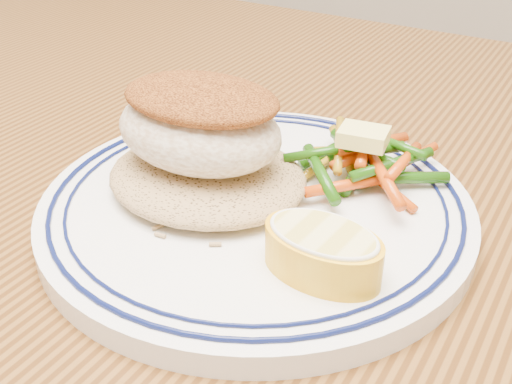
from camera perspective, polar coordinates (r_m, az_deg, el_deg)
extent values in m
cube|color=#4A290E|center=(0.41, 2.56, -5.24)|extent=(1.50, 0.90, 0.04)
cylinder|color=#4A290E|center=(1.24, -17.47, -0.61)|extent=(0.07, 0.07, 0.71)
cylinder|color=white|center=(0.40, 0.00, -1.52)|extent=(0.27, 0.27, 0.01)
torus|color=#0A113F|center=(0.40, 0.00, -0.49)|extent=(0.25, 0.25, 0.00)
torus|color=#0A113F|center=(0.40, 0.00, -0.49)|extent=(0.23, 0.23, 0.00)
ellipsoid|color=#A38151|center=(0.40, -4.36, 1.73)|extent=(0.13, 0.11, 0.02)
ellipsoid|color=beige|center=(0.39, -5.10, 5.47)|extent=(0.11, 0.08, 0.05)
ellipsoid|color=brown|center=(0.39, -4.95, 8.34)|extent=(0.10, 0.07, 0.02)
cylinder|color=#194909|center=(0.42, 8.76, 1.46)|extent=(0.01, 0.05, 0.01)
cylinder|color=#C13F09|center=(0.41, 11.39, 0.61)|extent=(0.05, 0.04, 0.01)
cylinder|color=#B18212|center=(0.43, 5.41, 2.15)|extent=(0.01, 0.05, 0.01)
cylinder|color=#194909|center=(0.42, 12.79, 1.25)|extent=(0.06, 0.04, 0.01)
cylinder|color=#C13F09|center=(0.44, 13.19, 2.62)|extent=(0.03, 0.05, 0.01)
cylinder|color=#194909|center=(0.44, 6.74, 3.74)|extent=(0.03, 0.05, 0.01)
cylinder|color=#B18212|center=(0.44, 7.71, 3.77)|extent=(0.04, 0.05, 0.01)
cylinder|color=#C13F09|center=(0.40, 7.80, 0.57)|extent=(0.04, 0.04, 0.01)
cylinder|color=#B18212|center=(0.44, 8.57, 3.75)|extent=(0.05, 0.03, 0.01)
cylinder|color=#194909|center=(0.44, 9.08, 3.73)|extent=(0.05, 0.03, 0.01)
cylinder|color=#194909|center=(0.43, 10.11, 3.26)|extent=(0.06, 0.03, 0.02)
cylinder|color=#194909|center=(0.40, 5.81, 1.63)|extent=(0.04, 0.05, 0.02)
cylinder|color=#C13F09|center=(0.42, 9.32, 3.19)|extent=(0.03, 0.05, 0.01)
cylinder|color=#194909|center=(0.43, 9.78, 3.59)|extent=(0.04, 0.04, 0.01)
cylinder|color=#C13F09|center=(0.40, 11.33, 1.28)|extent=(0.04, 0.05, 0.01)
cylinder|color=#C13F09|center=(0.43, 9.62, 3.69)|extent=(0.02, 0.06, 0.01)
cylinder|color=#194909|center=(0.41, 11.99, 2.44)|extent=(0.04, 0.06, 0.01)
cylinder|color=#C13F09|center=(0.43, 10.26, 4.18)|extent=(0.03, 0.06, 0.01)
cylinder|color=#C13F09|center=(0.41, 12.98, 2.67)|extent=(0.01, 0.06, 0.01)
cylinder|color=#194909|center=(0.43, 12.43, 4.09)|extent=(0.05, 0.03, 0.01)
cylinder|color=#B18212|center=(0.43, 7.39, 4.19)|extent=(0.03, 0.06, 0.01)
cylinder|color=#194909|center=(0.41, 6.22, 3.60)|extent=(0.05, 0.04, 0.01)
cube|color=#FFF27C|center=(0.41, 9.54, 4.88)|extent=(0.03, 0.03, 0.01)
torus|color=white|center=(0.33, 6.04, -3.71)|extent=(0.06, 0.06, 0.00)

